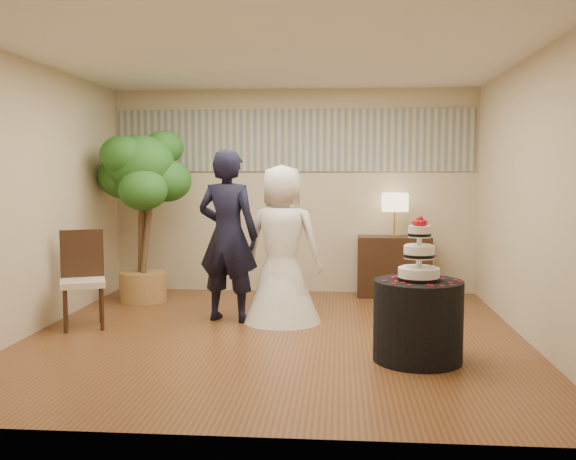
# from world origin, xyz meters

# --- Properties ---
(floor) EXTENTS (5.00, 5.00, 0.00)m
(floor) POSITION_xyz_m (0.00, 0.00, 0.00)
(floor) COLOR brown
(floor) RESTS_ON ground
(ceiling) EXTENTS (5.00, 5.00, 0.00)m
(ceiling) POSITION_xyz_m (0.00, 0.00, 2.80)
(ceiling) COLOR white
(ceiling) RESTS_ON wall_back
(wall_back) EXTENTS (5.00, 0.06, 2.80)m
(wall_back) POSITION_xyz_m (0.00, 2.50, 1.40)
(wall_back) COLOR beige
(wall_back) RESTS_ON ground
(wall_front) EXTENTS (5.00, 0.06, 2.80)m
(wall_front) POSITION_xyz_m (0.00, -2.50, 1.40)
(wall_front) COLOR beige
(wall_front) RESTS_ON ground
(wall_left) EXTENTS (0.06, 5.00, 2.80)m
(wall_left) POSITION_xyz_m (-2.50, 0.00, 1.40)
(wall_left) COLOR beige
(wall_left) RESTS_ON ground
(wall_right) EXTENTS (0.06, 5.00, 2.80)m
(wall_right) POSITION_xyz_m (2.50, 0.00, 1.40)
(wall_right) COLOR beige
(wall_right) RESTS_ON ground
(mural_border) EXTENTS (4.90, 0.02, 0.85)m
(mural_border) POSITION_xyz_m (0.00, 2.48, 2.10)
(mural_border) COLOR #97998B
(mural_border) RESTS_ON wall_back
(groom) EXTENTS (0.79, 0.61, 1.92)m
(groom) POSITION_xyz_m (-0.59, 0.65, 0.96)
(groom) COLOR black
(groom) RESTS_ON floor
(bride) EXTENTS (1.04, 1.04, 1.75)m
(bride) POSITION_xyz_m (0.02, 0.66, 0.87)
(bride) COLOR white
(bride) RESTS_ON floor
(cake_table) EXTENTS (0.88, 0.88, 0.72)m
(cake_table) POSITION_xyz_m (1.34, -0.74, 0.36)
(cake_table) COLOR black
(cake_table) RESTS_ON floor
(wedding_cake) EXTENTS (0.37, 0.37, 0.57)m
(wedding_cake) POSITION_xyz_m (1.34, -0.74, 1.00)
(wedding_cake) COLOR white
(wedding_cake) RESTS_ON cake_table
(console) EXTENTS (0.98, 0.45, 0.81)m
(console) POSITION_xyz_m (1.37, 2.24, 0.40)
(console) COLOR black
(console) RESTS_ON floor
(table_lamp) EXTENTS (0.33, 0.33, 0.58)m
(table_lamp) POSITION_xyz_m (1.37, 2.24, 1.10)
(table_lamp) COLOR beige
(table_lamp) RESTS_ON console
(ficus_tree) EXTENTS (1.36, 1.36, 2.25)m
(ficus_tree) POSITION_xyz_m (-1.88, 1.62, 1.13)
(ficus_tree) COLOR #27611E
(ficus_tree) RESTS_ON floor
(side_chair) EXTENTS (0.63, 0.64, 1.04)m
(side_chair) POSITION_xyz_m (-2.08, 0.19, 0.52)
(side_chair) COLOR black
(side_chair) RESTS_ON floor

